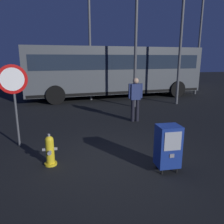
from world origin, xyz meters
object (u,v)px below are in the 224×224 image
bus_far (131,67)px  stop_sign (14,89)px  street_light_far_left (89,20)px  street_light_far_right (136,11)px  street_light_near_left (202,17)px  street_light_near_right (183,3)px  newspaper_box_primary (168,146)px  pedestrian (135,97)px  bus_near (115,69)px  fire_hydrant (50,151)px

bus_far → stop_sign: bearing=-119.0°
street_light_far_left → street_light_far_right: (1.92, -2.30, 0.12)m
street_light_near_left → street_light_near_right: bearing=-134.6°
newspaper_box_primary → pedestrian: 3.88m
street_light_near_left → street_light_far_right: bearing=-149.3°
street_light_near_left → street_light_far_left: (-7.13, -0.79, -0.54)m
stop_sign → street_light_far_left: 7.60m
pedestrian → street_light_far_right: 4.37m
pedestrian → bus_near: size_ratio=0.16×
bus_near → street_light_far_right: 4.12m
street_light_near_left → street_light_near_right: (-2.79, -2.82, 0.05)m
stop_sign → street_light_near_left: 12.69m
street_light_near_left → street_light_far_right: size_ratio=1.11×
pedestrian → bus_near: bus_near is taller
newspaper_box_primary → street_light_near_left: (6.37, 9.41, 4.32)m
fire_hydrant → street_light_far_left: size_ratio=0.10×
newspaper_box_primary → fire_hydrant: bearing=163.3°
bus_near → street_light_far_left: (-1.56, -0.74, 2.64)m
pedestrian → street_light_near_right: size_ratio=0.19×
newspaper_box_primary → bus_near: (0.80, 9.37, 1.14)m
fire_hydrant → street_light_near_left: bearing=44.3°
newspaper_box_primary → bus_near: 9.47m
bus_near → street_light_near_right: 5.09m
pedestrian → street_light_far_left: street_light_far_left is taller
street_light_far_right → bus_near: bearing=96.9°
bus_far → street_light_near_left: street_light_near_left is taller
street_light_far_right → bus_far: bearing=75.4°
pedestrian → street_light_near_left: 9.05m
fire_hydrant → stop_sign: bearing=125.5°
street_light_far_left → fire_hydrant: bearing=-102.4°
stop_sign → street_light_far_right: 6.89m
fire_hydrant → newspaper_box_primary: newspaper_box_primary is taller
bus_far → street_light_far_left: street_light_far_left is taller
fire_hydrant → street_light_near_right: (6.08, 5.84, 4.58)m
fire_hydrant → stop_sign: (-0.93, 1.31, 1.25)m
bus_near → street_light_far_left: 3.15m
pedestrian → street_light_near_right: (3.14, 2.76, 3.99)m
newspaper_box_primary → stop_sign: (-3.43, 2.06, 1.03)m
fire_hydrant → bus_near: bearing=69.1°
stop_sign → street_light_far_right: bearing=42.9°
fire_hydrant → street_light_far_right: (3.66, 5.58, 4.11)m
street_light_far_right → street_light_near_right: bearing=6.2°
street_light_near_left → street_light_near_right: street_light_near_right is taller
bus_near → bus_far: 4.58m
bus_far → street_light_far_left: 6.62m
street_light_near_right → fire_hydrant: bearing=-136.2°
bus_far → street_light_near_right: size_ratio=1.21×
street_light_near_left → fire_hydrant: bearing=-135.7°
stop_sign → fire_hydrant: bearing=-54.5°
fire_hydrant → pedestrian: size_ratio=0.45×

